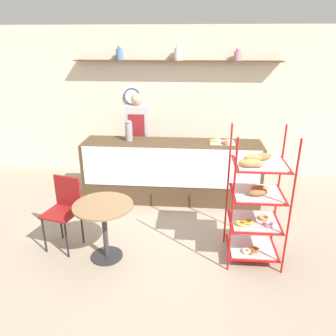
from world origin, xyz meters
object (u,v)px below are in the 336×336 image
at_px(person_worker, 138,136).
at_px(cafe_table, 104,218).
at_px(donut_tray_counter, 223,142).
at_px(coffee_carafe, 129,131).
at_px(cafe_chair, 65,205).
at_px(pastry_rack, 255,201).

distance_m(person_worker, cafe_table, 2.21).
bearing_deg(donut_tray_counter, coffee_carafe, 178.79).
height_order(person_worker, cafe_table, person_worker).
bearing_deg(cafe_chair, donut_tray_counter, 50.16).
relative_size(coffee_carafe, donut_tray_counter, 0.86).
relative_size(pastry_rack, cafe_table, 2.22).
height_order(cafe_table, cafe_chair, cafe_chair).
xyz_separation_m(person_worker, cafe_chair, (-0.59, -1.95, -0.33)).
bearing_deg(pastry_rack, person_worker, 129.46).
bearing_deg(pastry_rack, cafe_chair, 177.68).
relative_size(person_worker, cafe_table, 2.31).
distance_m(cafe_chair, donut_tray_counter, 2.50).
bearing_deg(donut_tray_counter, person_worker, 159.61).
distance_m(cafe_table, coffee_carafe, 1.79).
bearing_deg(pastry_rack, cafe_table, -175.35).
bearing_deg(person_worker, pastry_rack, -50.54).
distance_m(pastry_rack, coffee_carafe, 2.36).
distance_m(person_worker, coffee_carafe, 0.55).
xyz_separation_m(pastry_rack, person_worker, (-1.68, 2.04, 0.13)).
relative_size(cafe_table, cafe_chair, 0.78).
xyz_separation_m(person_worker, cafe_table, (-0.04, -2.18, -0.36)).
xyz_separation_m(person_worker, coffee_carafe, (-0.06, -0.49, 0.23)).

